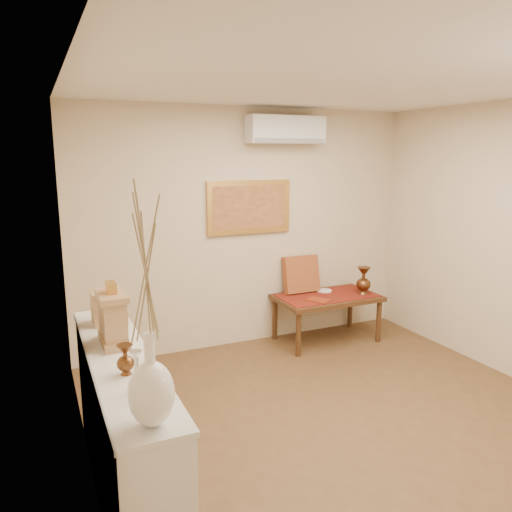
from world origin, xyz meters
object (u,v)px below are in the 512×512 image
brass_urn_tall (364,277)px  wooden_chest (103,307)px  display_ledge (124,429)px  low_table (327,301)px  mantel_clock (113,318)px  white_vase (147,308)px

brass_urn_tall → wooden_chest: wooden_chest is taller
display_ledge → low_table: 3.27m
low_table → brass_urn_tall: bearing=-15.5°
brass_urn_tall → wooden_chest: size_ratio=1.61×
wooden_chest → low_table: size_ratio=0.20×
mantel_clock → white_vase: bearing=-89.9°
wooden_chest → display_ledge: bearing=-89.8°
display_ledge → white_vase: bearing=-89.5°
wooden_chest → low_table: wooden_chest is taller
display_ledge → mantel_clock: bearing=88.6°
wooden_chest → low_table: (2.68, 1.23, -0.62)m
brass_urn_tall → mantel_clock: mantel_clock is taller
display_ledge → low_table: bearing=35.1°
wooden_chest → white_vase: bearing=-89.6°
white_vase → low_table: white_vase is taller
low_table → mantel_clock: bearing=-148.2°
white_vase → wooden_chest: 1.58m
brass_urn_tall → wooden_chest: 3.31m
white_vase → brass_urn_tall: bearing=40.4°
display_ledge → mantel_clock: mantel_clock is taller
brass_urn_tall → display_ledge: 3.58m
display_ledge → wooden_chest: bearing=90.2°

